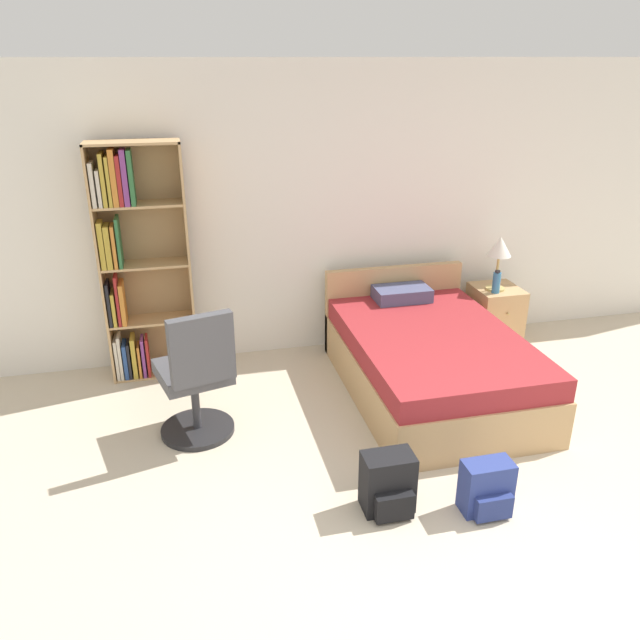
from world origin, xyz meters
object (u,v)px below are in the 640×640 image
Objects in this scene: bed at (429,359)px; backpack_blue at (487,489)px; table_lamp at (500,250)px; office_chair at (197,379)px; bookshelf at (133,262)px; water_bottle at (496,282)px; nightstand at (494,316)px; backpack_black at (388,484)px.

backpack_blue is at bearing -98.87° from bed.
office_chair is at bearing -160.92° from table_lamp.
bookshelf is 1.33m from office_chair.
water_bottle reaches higher than backpack_blue.
nightstand is 0.42m from water_bottle.
office_chair reaches higher than backpack_blue.
nightstand is at bearing 36.56° from bed.
nightstand is at bearing 19.42° from office_chair.
water_bottle is at bearing 34.43° from bed.
bookshelf reaches higher than table_lamp.
office_chair reaches higher than bed.
water_bottle is 0.63× the size of backpack_blue.
bookshelf is 9.27× the size of water_bottle.
bed is at bearing 58.81° from backpack_black.
bed reaches higher than backpack_blue.
bookshelf is at bearing 159.74° from bed.
office_chair is 3.04m from table_lamp.
nightstand is at bearing 49.13° from backpack_black.
backpack_black is (-1.76, -2.05, -0.78)m from table_lamp.
table_lamp is at bearing 36.53° from bed.
backpack_black is (-1.80, -2.08, -0.11)m from nightstand.
bed is 1.53m from backpack_blue.
table_lamp reaches higher than bed.
backpack_black is at bearing -131.08° from water_bottle.
nightstand is (3.30, -0.13, -0.75)m from bookshelf.
nightstand is (2.88, 1.02, -0.20)m from office_chair.
office_chair is (0.42, -1.14, -0.55)m from bookshelf.
bed reaches higher than nightstand.
bookshelf is 3.27m from backpack_blue.
bed is at bearing 8.61° from office_chair.
bookshelf is at bearing 177.81° from nightstand.
bed is 1.93m from office_chair.
bookshelf reaches higher than nightstand.
table_lamp reaches higher than water_bottle.
nightstand is 2.55m from backpack_blue.
water_bottle is 2.66m from backpack_black.
water_bottle reaches higher than nightstand.
bed is at bearing -143.44° from nightstand.
table_lamp is at bearing -143.01° from nightstand.
bed is 1.35m from table_lamp.
office_chair reaches higher than water_bottle.
bed reaches higher than backpack_black.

